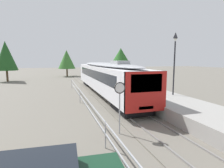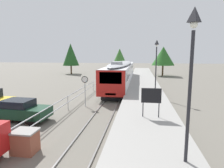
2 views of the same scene
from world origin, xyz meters
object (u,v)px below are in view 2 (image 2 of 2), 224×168
object	(u,v)px
platform_lamp_near_end	(192,57)
parked_hatchback_dark_green	(21,110)
commuter_train	(121,72)
platform_notice_board	(151,97)
platform_lamp_mid_platform	(156,55)
brick_utility_cabinet	(25,141)
speed_limit_sign	(85,84)

from	to	relation	value
platform_lamp_near_end	parked_hatchback_dark_green	bearing A→B (deg)	151.36
commuter_train	platform_notice_board	world-z (taller)	commuter_train
platform_notice_board	parked_hatchback_dark_green	bearing A→B (deg)	176.25
commuter_train	parked_hatchback_dark_green	world-z (taller)	commuter_train
platform_lamp_mid_platform	platform_notice_board	distance (m)	9.93
commuter_train	platform_lamp_mid_platform	xyz separation A→B (m)	(4.43, -6.56, 2.47)
platform_notice_board	brick_utility_cabinet	world-z (taller)	platform_notice_board
platform_lamp_mid_platform	speed_limit_sign	distance (m)	8.42
platform_lamp_near_end	brick_utility_cabinet	distance (m)	8.29
platform_notice_board	brick_utility_cabinet	size ratio (longest dim) A/B	1.49
commuter_train	brick_utility_cabinet	xyz separation A→B (m)	(-2.69, -19.75, -1.58)
platform_notice_board	speed_limit_sign	xyz separation A→B (m)	(-5.61, 4.97, -0.06)
speed_limit_sign	platform_lamp_near_end	bearing A→B (deg)	-56.29
commuter_train	platform_lamp_mid_platform	bearing A→B (deg)	-55.95
platform_lamp_near_end	speed_limit_sign	world-z (taller)	platform_lamp_near_end
platform_notice_board	speed_limit_sign	bearing A→B (deg)	138.46
speed_limit_sign	parked_hatchback_dark_green	world-z (taller)	speed_limit_sign
platform_lamp_near_end	platform_notice_board	bearing A→B (deg)	101.34
brick_utility_cabinet	platform_lamp_mid_platform	bearing A→B (deg)	61.64
parked_hatchback_dark_green	brick_utility_cabinet	bearing A→B (deg)	-54.86
platform_lamp_near_end	brick_utility_cabinet	xyz separation A→B (m)	(-7.12, 1.29, -4.05)
brick_utility_cabinet	parked_hatchback_dark_green	distance (m)	5.16
commuter_train	parked_hatchback_dark_green	xyz separation A→B (m)	(-5.66, -15.54, -1.36)
platform_lamp_mid_platform	platform_notice_board	xyz separation A→B (m)	(-0.99, -9.57, -2.44)
platform_lamp_mid_platform	parked_hatchback_dark_green	bearing A→B (deg)	-138.34
speed_limit_sign	brick_utility_cabinet	size ratio (longest dim) A/B	2.32
commuter_train	platform_notice_board	xyz separation A→B (m)	(3.45, -16.13, 0.04)
commuter_train	brick_utility_cabinet	size ratio (longest dim) A/B	16.74
platform_lamp_mid_platform	parked_hatchback_dark_green	distance (m)	14.04
platform_lamp_near_end	speed_limit_sign	xyz separation A→B (m)	(-6.59, 9.88, -2.50)
commuter_train	brick_utility_cabinet	bearing A→B (deg)	-97.75
speed_limit_sign	parked_hatchback_dark_green	size ratio (longest dim) A/B	0.69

